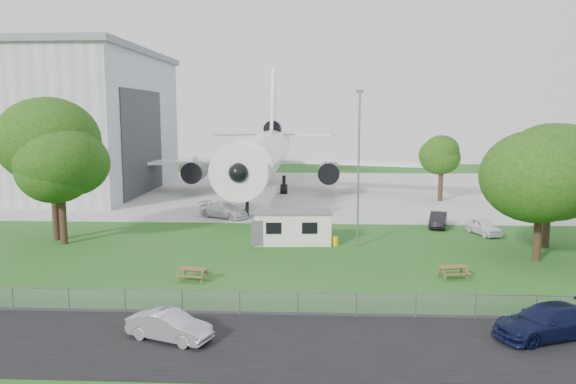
{
  "coord_description": "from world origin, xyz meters",
  "views": [
    {
      "loc": [
        4.86,
        -37.18,
        10.31
      ],
      "look_at": [
        2.65,
        8.0,
        4.0
      ],
      "focal_mm": 35.0,
      "sensor_mm": 36.0,
      "label": 1
    }
  ],
  "objects_px": {
    "site_cabin": "(293,227)",
    "picnic_east": "(453,278)",
    "car_centre_sedan": "(169,326)",
    "airliner": "(263,153)",
    "picnic_west": "(193,280)"
  },
  "relations": [
    {
      "from": "airliner",
      "to": "picnic_east",
      "type": "distance_m",
      "value": 41.52
    },
    {
      "from": "site_cabin",
      "to": "picnic_east",
      "type": "distance_m",
      "value": 13.98
    },
    {
      "from": "airliner",
      "to": "picnic_east",
      "type": "height_order",
      "value": "airliner"
    },
    {
      "from": "car_centre_sedan",
      "to": "site_cabin",
      "type": "bearing_deg",
      "value": 6.82
    },
    {
      "from": "site_cabin",
      "to": "car_centre_sedan",
      "type": "height_order",
      "value": "site_cabin"
    },
    {
      "from": "site_cabin",
      "to": "picnic_east",
      "type": "bearing_deg",
      "value": -40.72
    },
    {
      "from": "airliner",
      "to": "site_cabin",
      "type": "relative_size",
      "value": 6.99
    },
    {
      "from": "airliner",
      "to": "picnic_west",
      "type": "height_order",
      "value": "airliner"
    },
    {
      "from": "car_centre_sedan",
      "to": "picnic_west",
      "type": "bearing_deg",
      "value": 26.44
    },
    {
      "from": "picnic_east",
      "to": "car_centre_sedan",
      "type": "bearing_deg",
      "value": -159.0
    },
    {
      "from": "site_cabin",
      "to": "picnic_west",
      "type": "relative_size",
      "value": 3.8
    },
    {
      "from": "site_cabin",
      "to": "picnic_east",
      "type": "relative_size",
      "value": 3.8
    },
    {
      "from": "site_cabin",
      "to": "car_centre_sedan",
      "type": "relative_size",
      "value": 1.7
    },
    {
      "from": "picnic_east",
      "to": "car_centre_sedan",
      "type": "height_order",
      "value": "car_centre_sedan"
    },
    {
      "from": "airliner",
      "to": "picnic_west",
      "type": "bearing_deg",
      "value": -91.04
    }
  ]
}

